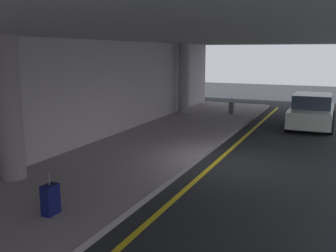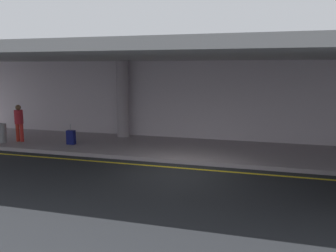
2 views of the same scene
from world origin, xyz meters
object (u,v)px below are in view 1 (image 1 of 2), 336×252
at_px(car_silver, 312,112).
at_px(suitcase_upright_primary, 50,199).
at_px(suitcase_upright_secondary, 232,107).
at_px(support_column_far_left, 10,109).
at_px(support_column_left_mid, 184,79).

distance_m(car_silver, suitcase_upright_primary, 13.37).
bearing_deg(suitcase_upright_secondary, car_silver, -120.41).
height_order(car_silver, suitcase_upright_primary, car_silver).
relative_size(support_column_far_left, car_silver, 0.89).
relative_size(support_column_far_left, support_column_left_mid, 1.00).
bearing_deg(car_silver, suitcase_upright_secondary, 73.48).
xyz_separation_m(support_column_far_left, suitcase_upright_primary, (-1.44, -2.40, -1.51)).
bearing_deg(support_column_far_left, suitcase_upright_primary, -120.95).
bearing_deg(suitcase_upright_secondary, support_column_far_left, 159.40).
bearing_deg(suitcase_upright_primary, suitcase_upright_secondary, -28.33).
height_order(support_column_left_mid, suitcase_upright_secondary, support_column_left_mid).
bearing_deg(support_column_left_mid, car_silver, -96.35).
height_order(support_column_far_left, suitcase_upright_secondary, support_column_far_left).
distance_m(car_silver, suitcase_upright_secondary, 4.38).
xyz_separation_m(support_column_far_left, suitcase_upright_secondary, (12.81, -2.42, -1.51)).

